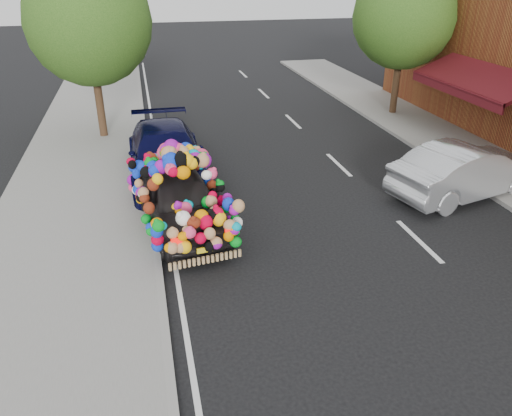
{
  "coord_description": "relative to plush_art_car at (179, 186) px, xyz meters",
  "views": [
    {
      "loc": [
        -2.36,
        -8.93,
        5.78
      ],
      "look_at": [
        -0.16,
        0.52,
        1.02
      ],
      "focal_mm": 35.0,
      "sensor_mm": 36.0,
      "label": 1
    }
  ],
  "objects": [
    {
      "name": "navy_sedan",
      "position": [
        -0.12,
        3.19,
        -0.3
      ],
      "size": [
        2.16,
        5.21,
        1.51
      ],
      "primitive_type": "imported",
      "rotation": [
        0.0,
        0.0,
        0.01
      ],
      "color": "black",
      "rests_on": "ground"
    },
    {
      "name": "ground",
      "position": [
        1.68,
        -2.0,
        -1.05
      ],
      "size": [
        100.0,
        100.0,
        0.0
      ],
      "primitive_type": "plane",
      "color": "black",
      "rests_on": "ground"
    },
    {
      "name": "plush_art_car",
      "position": [
        0.0,
        0.0,
        0.0
      ],
      "size": [
        2.62,
        4.58,
        2.06
      ],
      "rotation": [
        0.0,
        0.0,
        0.14
      ],
      "color": "black",
      "rests_on": "ground"
    },
    {
      "name": "lane_markings",
      "position": [
        5.28,
        -2.0,
        -1.04
      ],
      "size": [
        6.0,
        50.0,
        0.01
      ],
      "primitive_type": null,
      "color": "silver",
      "rests_on": "ground"
    },
    {
      "name": "kerb",
      "position": [
        -0.67,
        -2.0,
        -0.98
      ],
      "size": [
        0.15,
        60.0,
        0.13
      ],
      "primitive_type": "cube",
      "color": "gray",
      "rests_on": "ground"
    },
    {
      "name": "footpath_far",
      "position": [
        9.88,
        1.0,
        -0.99
      ],
      "size": [
        3.0,
        40.0,
        0.12
      ],
      "primitive_type": "cube",
      "color": "gray",
      "rests_on": "ground"
    },
    {
      "name": "sidewalk",
      "position": [
        -2.62,
        -2.0,
        -0.99
      ],
      "size": [
        4.0,
        60.0,
        0.12
      ],
      "primitive_type": "cube",
      "color": "gray",
      "rests_on": "ground"
    },
    {
      "name": "tree_near_sidewalk",
      "position": [
        -2.12,
        7.5,
        2.97
      ],
      "size": [
        4.2,
        4.2,
        6.13
      ],
      "color": "#332114",
      "rests_on": "ground"
    },
    {
      "name": "tree_far_b",
      "position": [
        9.68,
        8.0,
        2.84
      ],
      "size": [
        4.0,
        4.0,
        5.9
      ],
      "color": "#332114",
      "rests_on": "ground"
    },
    {
      "name": "silver_hatchback",
      "position": [
        7.74,
        0.04,
        -0.32
      ],
      "size": [
        4.7,
        2.62,
        1.47
      ],
      "primitive_type": "imported",
      "rotation": [
        0.0,
        0.0,
        1.82
      ],
      "color": "#ADB0B4",
      "rests_on": "ground"
    }
  ]
}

